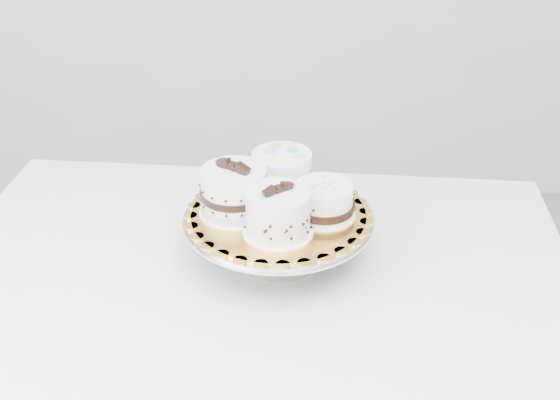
{
  "coord_description": "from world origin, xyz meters",
  "views": [
    {
      "loc": [
        -0.02,
        -0.76,
        1.47
      ],
      "look_at": [
        0.03,
        0.27,
        0.86
      ],
      "focal_mm": 45.0,
      "sensor_mm": 36.0,
      "label": 1
    }
  ],
  "objects_px": {
    "table": "(255,310)",
    "cake_stand": "(279,229)",
    "cake_dots": "(282,173)",
    "cake_ribbon": "(324,201)",
    "cake_board": "(279,214)",
    "cake_swirl": "(278,214)",
    "cake_banded": "(234,193)"
  },
  "relations": [
    {
      "from": "cake_board",
      "to": "table",
      "type": "bearing_deg",
      "value": -141.88
    },
    {
      "from": "cake_stand",
      "to": "cake_dots",
      "type": "relative_size",
      "value": 2.47
    },
    {
      "from": "table",
      "to": "cake_swirl",
      "type": "distance_m",
      "value": 0.22
    },
    {
      "from": "cake_board",
      "to": "cake_swirl",
      "type": "height_order",
      "value": "cake_swirl"
    },
    {
      "from": "cake_board",
      "to": "cake_dots",
      "type": "height_order",
      "value": "cake_dots"
    },
    {
      "from": "cake_swirl",
      "to": "cake_dots",
      "type": "height_order",
      "value": "cake_swirl"
    },
    {
      "from": "cake_stand",
      "to": "cake_board",
      "type": "distance_m",
      "value": 0.03
    },
    {
      "from": "table",
      "to": "cake_dots",
      "type": "height_order",
      "value": "cake_dots"
    },
    {
      "from": "cake_swirl",
      "to": "cake_ribbon",
      "type": "relative_size",
      "value": 1.25
    },
    {
      "from": "cake_dots",
      "to": "cake_ribbon",
      "type": "relative_size",
      "value": 1.16
    },
    {
      "from": "table",
      "to": "cake_ribbon",
      "type": "relative_size",
      "value": 10.51
    },
    {
      "from": "cake_board",
      "to": "cake_ribbon",
      "type": "xyz_separation_m",
      "value": [
        0.08,
        -0.01,
        0.03
      ]
    },
    {
      "from": "cake_stand",
      "to": "cake_ribbon",
      "type": "height_order",
      "value": "cake_ribbon"
    },
    {
      "from": "cake_dots",
      "to": "table",
      "type": "bearing_deg",
      "value": -99.08
    },
    {
      "from": "cake_swirl",
      "to": "cake_banded",
      "type": "relative_size",
      "value": 0.92
    },
    {
      "from": "cake_stand",
      "to": "cake_dots",
      "type": "bearing_deg",
      "value": 83.07
    },
    {
      "from": "table",
      "to": "cake_ribbon",
      "type": "distance_m",
      "value": 0.24
    },
    {
      "from": "cake_swirl",
      "to": "table",
      "type": "bearing_deg",
      "value": 113.16
    },
    {
      "from": "table",
      "to": "cake_stand",
      "type": "relative_size",
      "value": 3.66
    },
    {
      "from": "cake_banded",
      "to": "cake_dots",
      "type": "bearing_deg",
      "value": 74.16
    },
    {
      "from": "table",
      "to": "cake_banded",
      "type": "relative_size",
      "value": 7.73
    },
    {
      "from": "table",
      "to": "cake_stand",
      "type": "bearing_deg",
      "value": 46.13
    },
    {
      "from": "cake_dots",
      "to": "cake_swirl",
      "type": "bearing_deg",
      "value": -77.94
    },
    {
      "from": "cake_board",
      "to": "cake_swirl",
      "type": "xyz_separation_m",
      "value": [
        -0.0,
        -0.06,
        0.04
      ]
    },
    {
      "from": "cake_stand",
      "to": "cake_banded",
      "type": "distance_m",
      "value": 0.1
    },
    {
      "from": "cake_stand",
      "to": "cake_swirl",
      "type": "distance_m",
      "value": 0.09
    },
    {
      "from": "cake_banded",
      "to": "cake_board",
      "type": "bearing_deg",
      "value": 31.11
    },
    {
      "from": "cake_stand",
      "to": "cake_board",
      "type": "relative_size",
      "value": 1.09
    },
    {
      "from": "cake_board",
      "to": "cake_dots",
      "type": "distance_m",
      "value": 0.08
    },
    {
      "from": "cake_stand",
      "to": "cake_dots",
      "type": "height_order",
      "value": "cake_dots"
    },
    {
      "from": "cake_dots",
      "to": "cake_ribbon",
      "type": "height_order",
      "value": "cake_dots"
    },
    {
      "from": "cake_stand",
      "to": "cake_ribbon",
      "type": "bearing_deg",
      "value": -6.24
    }
  ]
}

